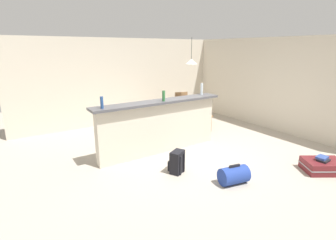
{
  "coord_description": "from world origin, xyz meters",
  "views": [
    {
      "loc": [
        -3.28,
        -4.25,
        2.21
      ],
      "look_at": [
        -0.28,
        0.3,
        0.7
      ],
      "focal_mm": 27.7,
      "sensor_mm": 36.0,
      "label": 1
    }
  ],
  "objects_px": {
    "bottle_clear": "(202,89)",
    "dining_chair_far_side": "(180,105)",
    "bottle_green": "(164,96)",
    "dining_table": "(189,104)",
    "pendant_lamp": "(191,61)",
    "backpack_black": "(177,162)",
    "duffel_bag_blue": "(234,175)",
    "suitcase_flat_maroon": "(324,166)",
    "book_stack": "(323,159)",
    "dining_chair_near_partition": "(201,112)",
    "bottle_blue": "(102,102)"
  },
  "relations": [
    {
      "from": "bottle_green",
      "to": "book_stack",
      "type": "relative_size",
      "value": 0.88
    },
    {
      "from": "backpack_black",
      "to": "dining_table",
      "type": "bearing_deg",
      "value": 48.29
    },
    {
      "from": "bottle_green",
      "to": "pendant_lamp",
      "type": "height_order",
      "value": "pendant_lamp"
    },
    {
      "from": "dining_chair_near_partition",
      "to": "dining_chair_far_side",
      "type": "distance_m",
      "value": 1.08
    },
    {
      "from": "backpack_black",
      "to": "bottle_blue",
      "type": "bearing_deg",
      "value": 135.47
    },
    {
      "from": "bottle_blue",
      "to": "bottle_clear",
      "type": "bearing_deg",
      "value": 2.74
    },
    {
      "from": "bottle_green",
      "to": "suitcase_flat_maroon",
      "type": "bearing_deg",
      "value": -50.34
    },
    {
      "from": "dining_table",
      "to": "pendant_lamp",
      "type": "relative_size",
      "value": 1.44
    },
    {
      "from": "duffel_bag_blue",
      "to": "book_stack",
      "type": "distance_m",
      "value": 1.79
    },
    {
      "from": "bottle_green",
      "to": "dining_chair_near_partition",
      "type": "bearing_deg",
      "value": 24.87
    },
    {
      "from": "dining_table",
      "to": "suitcase_flat_maroon",
      "type": "bearing_deg",
      "value": -86.54
    },
    {
      "from": "backpack_black",
      "to": "duffel_bag_blue",
      "type": "xyz_separation_m",
      "value": [
        0.57,
        -0.85,
        -0.05
      ]
    },
    {
      "from": "bottle_green",
      "to": "dining_chair_far_side",
      "type": "bearing_deg",
      "value": 46.5
    },
    {
      "from": "dining_table",
      "to": "dining_chair_far_side",
      "type": "relative_size",
      "value": 1.18
    },
    {
      "from": "backpack_black",
      "to": "book_stack",
      "type": "height_order",
      "value": "backpack_black"
    },
    {
      "from": "pendant_lamp",
      "to": "book_stack",
      "type": "relative_size",
      "value": 3.06
    },
    {
      "from": "bottle_clear",
      "to": "dining_chair_near_partition",
      "type": "distance_m",
      "value": 1.15
    },
    {
      "from": "bottle_clear",
      "to": "book_stack",
      "type": "relative_size",
      "value": 1.08
    },
    {
      "from": "dining_chair_far_side",
      "to": "duffel_bag_blue",
      "type": "height_order",
      "value": "dining_chair_far_side"
    },
    {
      "from": "bottle_green",
      "to": "duffel_bag_blue",
      "type": "height_order",
      "value": "bottle_green"
    },
    {
      "from": "bottle_green",
      "to": "suitcase_flat_maroon",
      "type": "relative_size",
      "value": 0.25
    },
    {
      "from": "dining_chair_near_partition",
      "to": "duffel_bag_blue",
      "type": "relative_size",
      "value": 1.76
    },
    {
      "from": "pendant_lamp",
      "to": "suitcase_flat_maroon",
      "type": "bearing_deg",
      "value": -87.02
    },
    {
      "from": "bottle_clear",
      "to": "dining_table",
      "type": "height_order",
      "value": "bottle_clear"
    },
    {
      "from": "dining_table",
      "to": "book_stack",
      "type": "relative_size",
      "value": 4.41
    },
    {
      "from": "backpack_black",
      "to": "duffel_bag_blue",
      "type": "bearing_deg",
      "value": -56.18
    },
    {
      "from": "bottle_green",
      "to": "duffel_bag_blue",
      "type": "xyz_separation_m",
      "value": [
        0.26,
        -1.78,
        -1.11
      ]
    },
    {
      "from": "bottle_clear",
      "to": "suitcase_flat_maroon",
      "type": "height_order",
      "value": "bottle_clear"
    },
    {
      "from": "bottle_clear",
      "to": "dining_table",
      "type": "distance_m",
      "value": 1.49
    },
    {
      "from": "bottle_clear",
      "to": "dining_table",
      "type": "xyz_separation_m",
      "value": [
        0.58,
        1.22,
        -0.64
      ]
    },
    {
      "from": "dining_chair_near_partition",
      "to": "backpack_black",
      "type": "relative_size",
      "value": 2.21
    },
    {
      "from": "dining_table",
      "to": "pendant_lamp",
      "type": "bearing_deg",
      "value": -35.33
    },
    {
      "from": "pendant_lamp",
      "to": "suitcase_flat_maroon",
      "type": "height_order",
      "value": "pendant_lamp"
    },
    {
      "from": "bottle_clear",
      "to": "dining_chair_far_side",
      "type": "height_order",
      "value": "bottle_clear"
    },
    {
      "from": "backpack_black",
      "to": "duffel_bag_blue",
      "type": "height_order",
      "value": "backpack_black"
    },
    {
      "from": "bottle_green",
      "to": "duffel_bag_blue",
      "type": "bearing_deg",
      "value": -81.54
    },
    {
      "from": "dining_table",
      "to": "dining_chair_near_partition",
      "type": "height_order",
      "value": "dining_chair_near_partition"
    },
    {
      "from": "dining_table",
      "to": "dining_chair_far_side",
      "type": "xyz_separation_m",
      "value": [
        0.04,
        0.5,
        -0.13
      ]
    },
    {
      "from": "dining_chair_far_side",
      "to": "backpack_black",
      "type": "relative_size",
      "value": 2.21
    },
    {
      "from": "duffel_bag_blue",
      "to": "book_stack",
      "type": "height_order",
      "value": "duffel_bag_blue"
    },
    {
      "from": "bottle_clear",
      "to": "dining_chair_far_side",
      "type": "xyz_separation_m",
      "value": [
        0.62,
        1.72,
        -0.77
      ]
    },
    {
      "from": "bottle_clear",
      "to": "pendant_lamp",
      "type": "height_order",
      "value": "pendant_lamp"
    },
    {
      "from": "pendant_lamp",
      "to": "backpack_black",
      "type": "relative_size",
      "value": 1.82
    },
    {
      "from": "suitcase_flat_maroon",
      "to": "dining_table",
      "type": "bearing_deg",
      "value": 93.46
    },
    {
      "from": "dining_chair_near_partition",
      "to": "suitcase_flat_maroon",
      "type": "distance_m",
      "value": 3.23
    },
    {
      "from": "backpack_black",
      "to": "dining_chair_near_partition",
      "type": "bearing_deg",
      "value": 40.21
    },
    {
      "from": "dining_table",
      "to": "suitcase_flat_maroon",
      "type": "distance_m",
      "value": 3.82
    },
    {
      "from": "suitcase_flat_maroon",
      "to": "duffel_bag_blue",
      "type": "relative_size",
      "value": 1.65
    },
    {
      "from": "pendant_lamp",
      "to": "book_stack",
      "type": "bearing_deg",
      "value": -87.53
    },
    {
      "from": "dining_chair_near_partition",
      "to": "suitcase_flat_maroon",
      "type": "height_order",
      "value": "dining_chair_near_partition"
    }
  ]
}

